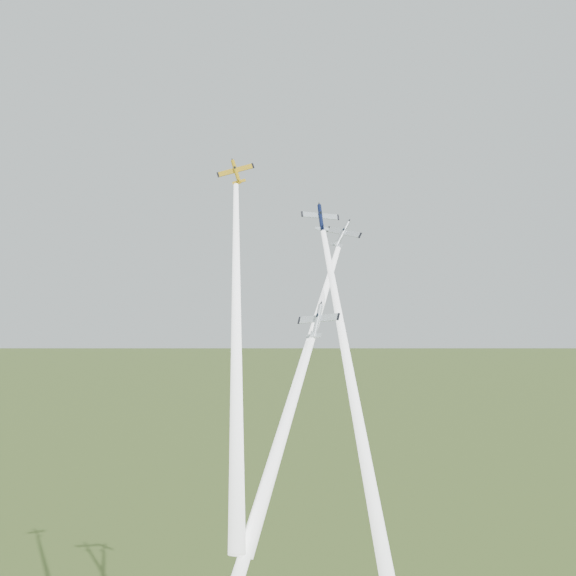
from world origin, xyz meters
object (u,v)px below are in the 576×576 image
object	(u,v)px
plane_yellow	(236,172)
plane_silver_low	(317,321)
plane_silver_right	(343,234)
plane_navy	(321,217)

from	to	relation	value
plane_yellow	plane_silver_low	bearing A→B (deg)	-54.50
plane_silver_right	plane_silver_low	world-z (taller)	plane_silver_right
plane_navy	plane_silver_low	world-z (taller)	plane_navy
plane_yellow	plane_navy	size ratio (longest dim) A/B	0.99
plane_silver_low	plane_silver_right	bearing A→B (deg)	104.15
plane_navy	plane_silver_right	size ratio (longest dim) A/B	1.01
plane_yellow	plane_silver_low	world-z (taller)	plane_yellow
plane_yellow	plane_silver_low	distance (m)	35.77
plane_silver_right	plane_silver_low	xyz separation A→B (m)	(-2.08, -17.08, -15.50)
plane_yellow	plane_silver_right	xyz separation A→B (m)	(20.02, 2.63, -11.87)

